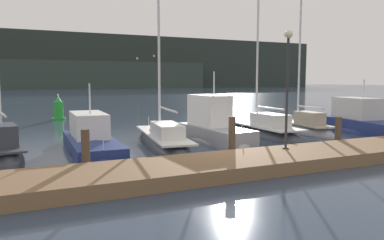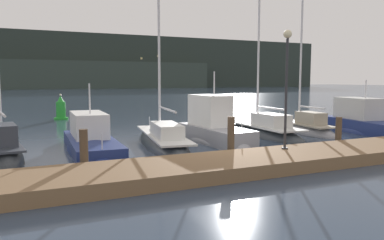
% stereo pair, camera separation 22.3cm
% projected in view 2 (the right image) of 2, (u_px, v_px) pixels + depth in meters
% --- Properties ---
extents(ground_plane, '(400.00, 400.00, 0.00)m').
position_uv_depth(ground_plane, '(225.00, 157.00, 15.18)').
color(ground_plane, '#2D3D51').
extents(dock, '(28.45, 2.80, 0.45)m').
position_uv_depth(dock, '(254.00, 162.00, 13.24)').
color(dock, brown).
rests_on(dock, ground).
extents(mooring_pile_1, '(0.28, 0.28, 1.51)m').
position_uv_depth(mooring_pile_1, '(84.00, 152.00, 12.41)').
color(mooring_pile_1, '#4C3D2D').
rests_on(mooring_pile_1, ground).
extents(mooring_pile_2, '(0.28, 0.28, 1.70)m').
position_uv_depth(mooring_pile_2, '(231.00, 138.00, 14.67)').
color(mooring_pile_2, '#4C3D2D').
rests_on(mooring_pile_2, ground).
extents(mooring_pile_3, '(0.28, 0.28, 1.46)m').
position_uv_depth(mooring_pile_3, '(338.00, 133.00, 16.96)').
color(mooring_pile_3, '#4C3D2D').
rests_on(mooring_pile_3, ground).
extents(sailboat_berth_2, '(2.05, 5.31, 7.46)m').
position_uv_depth(sailboat_berth_2, '(3.00, 156.00, 14.76)').
color(sailboat_berth_2, '#2D3338').
rests_on(sailboat_berth_2, ground).
extents(motorboat_berth_3, '(2.20, 6.96, 3.60)m').
position_uv_depth(motorboat_berth_3, '(91.00, 145.00, 16.62)').
color(motorboat_berth_3, navy).
rests_on(motorboat_berth_3, ground).
extents(sailboat_berth_4, '(2.87, 8.19, 10.91)m').
position_uv_depth(sailboat_berth_4, '(163.00, 143.00, 17.84)').
color(sailboat_berth_4, '#2D3338').
rests_on(sailboat_berth_4, ground).
extents(motorboat_berth_5, '(2.23, 5.62, 4.17)m').
position_uv_depth(motorboat_berth_5, '(214.00, 133.00, 18.95)').
color(motorboat_berth_5, gray).
rests_on(motorboat_berth_5, ground).
extents(sailboat_berth_6, '(2.27, 7.18, 9.88)m').
position_uv_depth(sailboat_berth_6, '(263.00, 132.00, 21.40)').
color(sailboat_berth_6, '#2D3338').
rests_on(sailboat_berth_6, ground).
extents(sailboat_berth_7, '(2.08, 5.78, 8.66)m').
position_uv_depth(sailboat_berth_7, '(304.00, 130.00, 22.39)').
color(sailboat_berth_7, gray).
rests_on(sailboat_berth_7, ground).
extents(motorboat_berth_8, '(3.37, 6.85, 3.73)m').
position_uv_depth(motorboat_berth_8, '(364.00, 126.00, 22.54)').
color(motorboat_berth_8, navy).
rests_on(motorboat_berth_8, ground).
extents(channel_buoy, '(1.09, 1.09, 2.04)m').
position_uv_depth(channel_buoy, '(61.00, 110.00, 29.66)').
color(channel_buoy, green).
rests_on(channel_buoy, ground).
extents(dock_lamppost, '(0.32, 0.32, 4.56)m').
position_uv_depth(dock_lamppost, '(287.00, 71.00, 14.25)').
color(dock_lamppost, '#2D2D33').
rests_on(dock_lamppost, dock).
extents(hillside_backdrop, '(240.00, 23.00, 20.63)m').
position_uv_depth(hillside_backdrop, '(40.00, 63.00, 137.78)').
color(hillside_backdrop, '#28332D').
rests_on(hillside_backdrop, ground).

